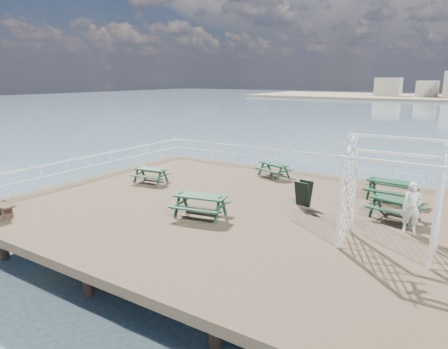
% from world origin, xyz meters
% --- Properties ---
extents(ground, '(18.00, 14.00, 0.30)m').
position_xyz_m(ground, '(0.00, 0.00, -0.15)').
color(ground, brown).
rests_on(ground, ground).
extents(railing, '(17.77, 13.76, 1.10)m').
position_xyz_m(railing, '(-0.07, 2.57, 0.87)').
color(railing, white).
rests_on(railing, ground).
extents(picnic_table_a, '(1.74, 1.47, 0.78)m').
position_xyz_m(picnic_table_a, '(-5.50, 0.84, 0.50)').
color(picnic_table_a, '#143722').
rests_on(picnic_table_a, ground).
extents(picnic_table_b, '(1.94, 1.76, 0.77)m').
position_xyz_m(picnic_table_b, '(-0.98, 5.13, 0.49)').
color(picnic_table_b, '#143722').
rests_on(picnic_table_b, ground).
extents(picnic_table_c, '(2.03, 1.69, 0.93)m').
position_xyz_m(picnic_table_c, '(4.89, 4.05, 0.60)').
color(picnic_table_c, '#143722').
rests_on(picnic_table_c, ground).
extents(picnic_table_d, '(2.15, 1.86, 0.92)m').
position_xyz_m(picnic_table_d, '(-0.59, -1.83, 0.59)').
color(picnic_table_d, '#143722').
rests_on(picnic_table_d, ground).
extents(picnic_table_e, '(1.94, 1.69, 0.83)m').
position_xyz_m(picnic_table_e, '(5.45, 1.76, 0.53)').
color(picnic_table_e, '#143722').
rests_on(picnic_table_e, ground).
extents(trellis_arbor, '(2.73, 1.49, 3.37)m').
position_xyz_m(trellis_arbor, '(5.73, -1.17, 1.50)').
color(trellis_arbor, white).
rests_on(trellis_arbor, ground).
extents(sandwich_board, '(0.69, 0.56, 1.02)m').
position_xyz_m(sandwich_board, '(2.11, 1.37, 0.49)').
color(sandwich_board, black).
rests_on(sandwich_board, ground).
extents(person, '(0.70, 0.54, 1.69)m').
position_xyz_m(person, '(6.11, 0.66, 0.85)').
color(person, silver).
rests_on(person, ground).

